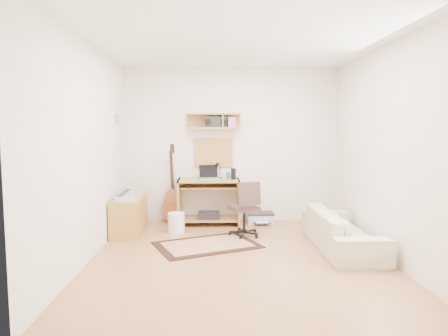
{
  "coord_description": "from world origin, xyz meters",
  "views": [
    {
      "loc": [
        -0.32,
        -4.88,
        1.59
      ],
      "look_at": [
        -0.15,
        1.05,
        1.0
      ],
      "focal_mm": 32.59,
      "sensor_mm": 36.0,
      "label": 1
    }
  ],
  "objects_px": {
    "printer": "(260,218)",
    "cabinet": "(129,215)",
    "task_chair": "(244,208)",
    "desk": "(209,202)",
    "sofa": "(342,224)"
  },
  "relations": [
    {
      "from": "desk",
      "to": "printer",
      "type": "distance_m",
      "value": 0.91
    },
    {
      "from": "sofa",
      "to": "printer",
      "type": "bearing_deg",
      "value": 31.0
    },
    {
      "from": "cabinet",
      "to": "desk",
      "type": "bearing_deg",
      "value": 24.83
    },
    {
      "from": "printer",
      "to": "cabinet",
      "type": "bearing_deg",
      "value": -164.59
    },
    {
      "from": "printer",
      "to": "sofa",
      "type": "bearing_deg",
      "value": -60.28
    },
    {
      "from": "desk",
      "to": "task_chair",
      "type": "height_order",
      "value": "task_chair"
    },
    {
      "from": "task_chair",
      "to": "printer",
      "type": "height_order",
      "value": "task_chair"
    },
    {
      "from": "cabinet",
      "to": "printer",
      "type": "xyz_separation_m",
      "value": [
        2.06,
        0.62,
        -0.19
      ]
    },
    {
      "from": "sofa",
      "to": "cabinet",
      "type": "bearing_deg",
      "value": 73.54
    },
    {
      "from": "desk",
      "to": "printer",
      "type": "height_order",
      "value": "desk"
    },
    {
      "from": "desk",
      "to": "printer",
      "type": "bearing_deg",
      "value": 4.24
    },
    {
      "from": "task_chair",
      "to": "cabinet",
      "type": "bearing_deg",
      "value": 155.54
    },
    {
      "from": "task_chair",
      "to": "printer",
      "type": "distance_m",
      "value": 0.95
    },
    {
      "from": "desk",
      "to": "printer",
      "type": "xyz_separation_m",
      "value": [
        0.86,
        0.06,
        -0.29
      ]
    },
    {
      "from": "desk",
      "to": "task_chair",
      "type": "relative_size",
      "value": 1.2
    }
  ]
}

